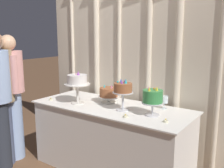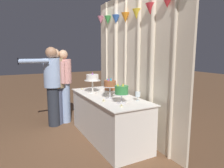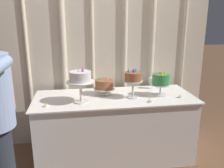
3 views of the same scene
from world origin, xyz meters
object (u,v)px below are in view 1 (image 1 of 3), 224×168
at_px(cake_display_leftmost, 77,81).
at_px(cake_display_midright, 123,89).
at_px(cake_table, 111,138).
at_px(cake_display_rightmost, 153,97).
at_px(cake_display_midleft, 109,93).
at_px(tealight_near_left, 125,116).
at_px(tealight_far_left, 51,100).
at_px(guest_man_dark_suit, 11,93).
at_px(wine_glass, 164,100).
at_px(tealight_near_right, 166,121).

bearing_deg(cake_display_leftmost, cake_display_midright, 6.33).
height_order(cake_table, cake_display_midright, cake_display_midright).
xyz_separation_m(cake_table, cake_display_rightmost, (0.54, -0.04, 0.58)).
distance_m(cake_display_midleft, tealight_near_left, 0.60).
distance_m(cake_table, tealight_far_left, 0.90).
xyz_separation_m(cake_table, guest_man_dark_suit, (-1.22, -0.46, 0.48)).
bearing_deg(cake_display_rightmost, wine_glass, 90.31).
xyz_separation_m(cake_display_midleft, tealight_far_left, (-0.66, -0.32, -0.11)).
relative_size(cake_display_midright, cake_display_rightmost, 1.14).
xyz_separation_m(cake_display_midright, tealight_far_left, (-0.97, -0.15, -0.23)).
xyz_separation_m(tealight_near_right, guest_man_dark_suit, (-1.96, -0.30, 0.07)).
height_order(cake_display_rightmost, tealight_far_left, cake_display_rightmost).
bearing_deg(tealight_near_left, cake_display_rightmost, 47.64).
xyz_separation_m(wine_glass, tealight_near_right, (0.20, -0.42, -0.09)).
height_order(cake_table, guest_man_dark_suit, guest_man_dark_suit).
bearing_deg(tealight_near_right, guest_man_dark_suit, -171.28).
bearing_deg(cake_display_leftmost, wine_glass, 22.38).
xyz_separation_m(cake_display_midright, cake_display_rightmost, (0.34, 0.02, -0.05)).
relative_size(cake_display_midleft, guest_man_dark_suit, 0.16).
height_order(cake_display_rightmost, wine_glass, cake_display_rightmost).
bearing_deg(tealight_near_left, guest_man_dark_suit, -172.40).
bearing_deg(cake_display_midleft, cake_display_rightmost, -12.84).
distance_m(cake_display_midright, wine_glass, 0.49).
bearing_deg(cake_display_leftmost, tealight_near_left, -9.19).
relative_size(cake_display_midleft, wine_glass, 1.77).
xyz_separation_m(cake_table, tealight_near_left, (0.35, -0.25, 0.41)).
bearing_deg(wine_glass, cake_display_rightmost, -89.69).
height_order(cake_display_midleft, guest_man_dark_suit, guest_man_dark_suit).
distance_m(cake_display_midright, cake_display_rightmost, 0.35).
bearing_deg(tealight_near_left, wine_glass, 69.55).
height_order(cake_display_rightmost, guest_man_dark_suit, guest_man_dark_suit).
relative_size(cake_display_midright, tealight_far_left, 7.17).
bearing_deg(cake_display_midright, tealight_near_left, -51.06).
bearing_deg(guest_man_dark_suit, tealight_near_right, 8.72).
bearing_deg(cake_display_midright, cake_display_midleft, 151.36).
distance_m(cake_display_rightmost, tealight_near_left, 0.33).
distance_m(wine_glass, tealight_near_right, 0.47).
height_order(cake_table, cake_display_leftmost, cake_display_leftmost).
relative_size(cake_display_midleft, tealight_near_right, 5.66).
xyz_separation_m(cake_display_leftmost, tealight_near_left, (0.75, -0.12, -0.26)).
height_order(cake_table, tealight_near_left, tealight_near_left).
bearing_deg(cake_display_midright, cake_table, 161.79).
bearing_deg(tealight_far_left, wine_glass, 19.72).
xyz_separation_m(tealight_near_left, tealight_near_right, (0.39, 0.09, 0.00)).
bearing_deg(cake_display_midright, cake_display_rightmost, 3.64).
distance_m(cake_display_midleft, guest_man_dark_suit, 1.25).
bearing_deg(cake_table, tealight_near_left, -35.69).
bearing_deg(cake_display_midright, cake_display_leftmost, -173.67).
distance_m(wine_glass, tealight_far_left, 1.40).
relative_size(cake_table, tealight_near_right, 41.79).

